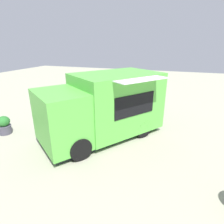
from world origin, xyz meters
name	(u,v)px	position (x,y,z in m)	size (l,w,h in m)	color
ground_plane	(117,125)	(0.00, 0.00, 0.00)	(40.00, 40.00, 0.00)	#A8A78E
food_truck	(104,108)	(1.12, -0.20, 1.22)	(5.19, 4.69, 2.53)	#5CC145
person_customer	(151,105)	(-2.52, 1.21, 0.34)	(0.80, 0.62, 0.83)	#394077
planter_flowering_near	(4,125)	(2.40, -4.25, 0.39)	(0.54, 0.54, 0.78)	#494656
plaza_bench	(99,98)	(-2.88, -2.20, 0.34)	(1.45, 1.12, 0.46)	olive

